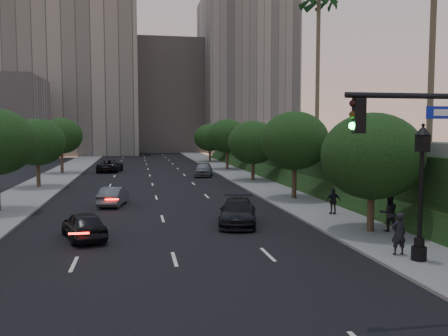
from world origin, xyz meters
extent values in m
plane|color=black|center=(0.00, 0.00, 0.00)|extent=(160.00, 160.00, 0.00)
cube|color=black|center=(0.00, 30.00, 0.01)|extent=(16.00, 140.00, 0.02)
cube|color=slate|center=(10.25, 30.00, 0.07)|extent=(4.50, 140.00, 0.15)
cube|color=slate|center=(-10.25, 30.00, 0.07)|extent=(4.50, 140.00, 0.15)
cube|color=black|center=(22.00, 28.00, 2.00)|extent=(18.00, 90.00, 4.00)
cube|color=slate|center=(13.50, 28.00, 4.35)|extent=(0.35, 90.00, 0.70)
cube|color=gray|center=(-14.00, 92.00, 16.00)|extent=(26.00, 20.00, 32.00)
cube|color=gray|center=(6.00, 102.00, 13.00)|extent=(22.00, 18.00, 26.00)
cube|color=gray|center=(24.00, 96.00, 18.00)|extent=(20.00, 22.00, 36.00)
cylinder|color=#38281C|center=(10.30, 8.00, 1.43)|extent=(0.36, 0.36, 2.86)
ellipsoid|color=black|center=(10.30, 8.00, 4.03)|extent=(5.20, 5.20, 4.42)
cylinder|color=#38281C|center=(10.30, 20.00, 1.61)|extent=(0.36, 0.36, 3.21)
ellipsoid|color=black|center=(10.30, 20.00, 4.53)|extent=(5.20, 5.20, 4.42)
cylinder|color=#38281C|center=(10.30, 33.00, 1.43)|extent=(0.36, 0.36, 2.86)
ellipsoid|color=black|center=(10.30, 33.00, 4.03)|extent=(5.20, 5.20, 4.42)
cylinder|color=#38281C|center=(10.30, 47.00, 1.61)|extent=(0.36, 0.36, 3.21)
ellipsoid|color=black|center=(10.30, 47.00, 4.53)|extent=(5.20, 5.20, 4.42)
cylinder|color=#38281C|center=(10.30, 62.00, 1.43)|extent=(0.36, 0.36, 2.86)
ellipsoid|color=black|center=(10.30, 62.00, 4.03)|extent=(5.20, 5.20, 4.42)
cylinder|color=#38281C|center=(-10.30, 31.00, 1.50)|extent=(0.36, 0.36, 2.99)
ellipsoid|color=black|center=(-10.30, 31.00, 4.22)|extent=(5.00, 5.00, 4.25)
cylinder|color=#38281C|center=(-10.30, 45.00, 1.63)|extent=(0.36, 0.36, 3.26)
ellipsoid|color=black|center=(-10.30, 45.00, 4.59)|extent=(5.00, 5.00, 4.25)
cylinder|color=#4C4233|center=(17.50, 14.00, 10.00)|extent=(0.40, 0.40, 12.00)
cylinder|color=#4C4233|center=(16.00, 30.00, 11.25)|extent=(0.40, 0.40, 14.50)
cylinder|color=black|center=(6.72, -2.35, 6.30)|extent=(5.40, 0.16, 0.16)
cube|color=black|center=(4.42, -2.35, 5.75)|extent=(0.32, 0.22, 0.95)
sphere|color=black|center=(4.24, -2.35, 6.08)|extent=(0.20, 0.20, 0.20)
sphere|color=#3F2B0A|center=(4.24, -2.35, 5.78)|extent=(0.20, 0.20, 0.20)
sphere|color=#19F24C|center=(4.24, -2.35, 5.48)|extent=(0.20, 0.20, 0.20)
cylinder|color=black|center=(9.59, 2.62, 0.35)|extent=(0.60, 0.60, 0.70)
cylinder|color=black|center=(9.59, 2.62, 0.85)|extent=(0.40, 0.40, 0.40)
cylinder|color=black|center=(9.59, 2.62, 2.80)|extent=(0.18, 0.18, 3.60)
cube|color=black|center=(9.59, 2.62, 4.85)|extent=(0.42, 0.42, 0.70)
cone|color=black|center=(9.59, 2.62, 5.35)|extent=(0.64, 0.64, 0.35)
sphere|color=black|center=(9.59, 2.62, 5.55)|extent=(0.14, 0.14, 0.14)
imported|color=black|center=(-4.06, 9.48, 0.70)|extent=(2.81, 4.43, 1.40)
imported|color=#4B4D52|center=(-3.13, 19.74, 0.68)|extent=(2.12, 4.29, 1.35)
imported|color=black|center=(-4.77, 46.95, 0.78)|extent=(3.36, 5.90, 1.55)
imported|color=black|center=(4.09, 11.57, 0.72)|extent=(3.09, 5.29, 1.44)
imported|color=slate|center=(6.03, 39.15, 0.82)|extent=(2.84, 5.07, 1.63)
imported|color=black|center=(9.24, 3.56, 1.04)|extent=(0.67, 0.45, 1.78)
imported|color=black|center=(11.21, 7.80, 1.10)|extent=(1.05, 0.89, 1.91)
imported|color=black|center=(10.43, 12.98, 0.97)|extent=(0.96, 0.41, 1.63)
camera|label=1|loc=(-1.48, -14.25, 5.39)|focal=38.00mm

